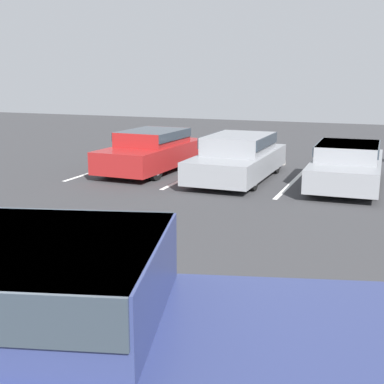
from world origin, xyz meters
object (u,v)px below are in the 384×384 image
(parked_sedan_c, at_px, (347,164))
(wheel_stop_curb, at_px, (259,161))
(parked_sedan_a, at_px, (152,149))
(parked_sedan_b, at_px, (238,156))
(pickup_truck, at_px, (63,357))

(parked_sedan_c, bearing_deg, wheel_stop_curb, -133.11)
(parked_sedan_a, bearing_deg, wheel_stop_curb, 135.89)
(parked_sedan_b, bearing_deg, pickup_truck, 10.22)
(pickup_truck, height_order, wheel_stop_curb, pickup_truck)
(pickup_truck, xyz_separation_m, parked_sedan_b, (-2.00, 11.40, -0.23))
(wheel_stop_curb, bearing_deg, pickup_truck, -81.54)
(parked_sedan_a, relative_size, parked_sedan_c, 1.01)
(parked_sedan_c, xyz_separation_m, wheel_stop_curb, (-3.10, 2.76, -0.55))
(parked_sedan_a, distance_m, parked_sedan_b, 2.84)
(pickup_truck, height_order, parked_sedan_b, pickup_truck)
(pickup_truck, height_order, parked_sedan_c, pickup_truck)
(wheel_stop_curb, bearing_deg, parked_sedan_c, -41.72)
(parked_sedan_a, xyz_separation_m, parked_sedan_b, (2.83, -0.27, 0.00))
(pickup_truck, distance_m, parked_sedan_b, 11.58)
(wheel_stop_curb, bearing_deg, parked_sedan_b, -87.55)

